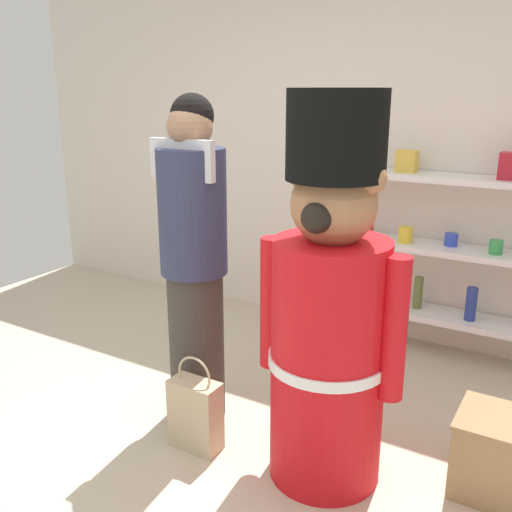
{
  "coord_description": "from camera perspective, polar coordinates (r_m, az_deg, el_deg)",
  "views": [
    {
      "loc": [
        1.38,
        -1.76,
        1.76
      ],
      "look_at": [
        0.05,
        0.47,
        1.0
      ],
      "focal_mm": 40.03,
      "sensor_mm": 36.0,
      "label": 1
    }
  ],
  "objects": [
    {
      "name": "back_wall",
      "position": [
        4.22,
        11.86,
        9.71
      ],
      "size": [
        6.4,
        0.12,
        2.6
      ],
      "primitive_type": "cube",
      "color": "silver",
      "rests_on": "ground_plane"
    },
    {
      "name": "merchandise_shelf",
      "position": [
        3.94,
        18.76,
        1.0
      ],
      "size": [
        1.48,
        0.35,
        1.56
      ],
      "color": "white",
      "rests_on": "ground_plane"
    },
    {
      "name": "display_crate",
      "position": [
        2.91,
        23.53,
        -17.92
      ],
      "size": [
        0.42,
        0.36,
        0.37
      ],
      "color": "#9E7A51",
      "rests_on": "ground_plane"
    },
    {
      "name": "ground_plane",
      "position": [
        2.85,
        -6.06,
        -21.95
      ],
      "size": [
        6.4,
        6.4,
        0.0
      ],
      "primitive_type": "plane",
      "color": "beige"
    },
    {
      "name": "teddy_bear_guard",
      "position": [
        2.55,
        7.36,
        -5.78
      ],
      "size": [
        0.69,
        0.54,
        1.77
      ],
      "color": "red",
      "rests_on": "ground_plane"
    },
    {
      "name": "person_shopper",
      "position": [
        3.0,
        -6.22,
        -0.22
      ],
      "size": [
        0.37,
        0.35,
        1.75
      ],
      "color": "#38332D",
      "rests_on": "ground_plane"
    },
    {
      "name": "shopping_bag",
      "position": [
        3.0,
        -6.07,
        -15.37
      ],
      "size": [
        0.26,
        0.13,
        0.5
      ],
      "color": "#C1AD89",
      "rests_on": "ground_plane"
    }
  ]
}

